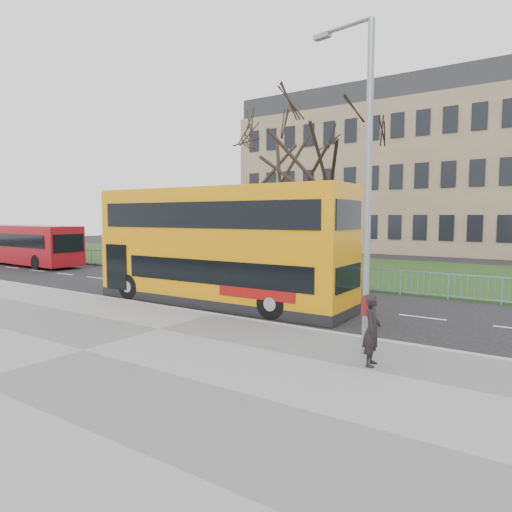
% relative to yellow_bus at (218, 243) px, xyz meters
% --- Properties ---
extents(ground, '(120.00, 120.00, 0.00)m').
position_rel_yellow_bus_xyz_m(ground, '(1.34, -0.39, -2.43)').
color(ground, black).
rests_on(ground, ground).
extents(pavement, '(80.00, 10.50, 0.12)m').
position_rel_yellow_bus_xyz_m(pavement, '(1.34, -7.14, -2.37)').
color(pavement, slate).
rests_on(pavement, ground).
extents(kerb, '(80.00, 0.20, 0.14)m').
position_rel_yellow_bus_xyz_m(kerb, '(1.34, -1.94, -2.36)').
color(kerb, '#99999C').
rests_on(kerb, ground).
extents(grass_verge, '(80.00, 15.40, 0.08)m').
position_rel_yellow_bus_xyz_m(grass_verge, '(1.34, 13.91, -2.39)').
color(grass_verge, '#1F3412').
rests_on(grass_verge, ground).
extents(guard_railing, '(40.00, 0.12, 1.10)m').
position_rel_yellow_bus_xyz_m(guard_railing, '(1.34, 6.21, -1.88)').
color(guard_railing, '#6E9DC4').
rests_on(guard_railing, ground).
extents(bare_tree, '(8.01, 8.01, 11.45)m').
position_rel_yellow_bus_xyz_m(bare_tree, '(-1.66, 9.61, 3.37)').
color(bare_tree, black).
rests_on(bare_tree, grass_verge).
extents(civic_building, '(30.00, 15.00, 14.00)m').
position_rel_yellow_bus_xyz_m(civic_building, '(-3.66, 34.61, 4.57)').
color(civic_building, '#7E6850').
rests_on(civic_building, ground).
extents(yellow_bus, '(10.88, 2.83, 4.53)m').
position_rel_yellow_bus_xyz_m(yellow_bus, '(0.00, 0.00, 0.00)').
color(yellow_bus, orange).
rests_on(yellow_bus, ground).
extents(red_bus, '(10.74, 2.69, 2.82)m').
position_rel_yellow_bus_xyz_m(red_bus, '(-20.59, 3.60, -0.93)').
color(red_bus, maroon).
rests_on(red_bus, ground).
extents(pedestrian, '(0.49, 0.65, 1.63)m').
position_rel_yellow_bus_xyz_m(pedestrian, '(7.80, -4.17, -1.50)').
color(pedestrian, black).
rests_on(pedestrian, pavement).
extents(street_lamp, '(1.69, 0.44, 8.02)m').
position_rel_yellow_bus_xyz_m(street_lamp, '(7.24, -3.37, 2.09)').
color(street_lamp, gray).
rests_on(street_lamp, pavement).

